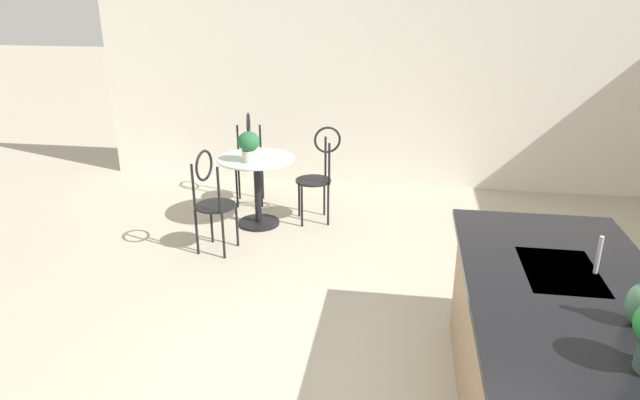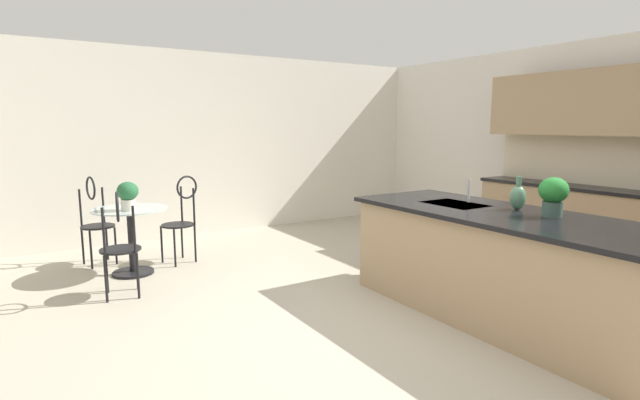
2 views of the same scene
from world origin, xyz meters
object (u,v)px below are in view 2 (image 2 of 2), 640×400
Objects in this scene: chair_toward_desk at (181,215)px; chair_by_island at (120,239)px; chair_near_window at (95,216)px; potted_plant_on_table at (128,194)px; vase_on_counter at (518,197)px; bistro_table at (131,235)px; potted_plant_counter_near at (553,194)px.

chair_by_island is at bearing -42.67° from chair_toward_desk.
potted_plant_on_table is at bearing 16.35° from chair_near_window.
chair_by_island is 1.00× the size of chair_toward_desk.
vase_on_counter reaches higher than potted_plant_on_table.
potted_plant_on_table reaches higher than bistro_table.
potted_plant_counter_near reaches higher than bistro_table.
bistro_table is at bearing 21.94° from chair_near_window.
vase_on_counter is (2.95, 2.61, 0.58)m from bistro_table.
potted_plant_on_table is 3.86m from vase_on_counter.
chair_toward_desk is 4.03m from potted_plant_counter_near.
chair_near_window is (-0.66, -0.27, 0.13)m from bistro_table.
bistro_table is at bearing -72.31° from chair_toward_desk.
potted_plant_counter_near is at bearing 47.37° from chair_by_island.
vase_on_counter is (2.22, 2.84, 0.46)m from chair_by_island.
chair_toward_desk is 3.38× the size of potted_plant_on_table.
potted_plant_counter_near reaches higher than potted_plant_on_table.
vase_on_counter is at bearing 41.45° from bistro_table.
chair_near_window is 4.63m from vase_on_counter.
potted_plant_on_table is at bearing -136.85° from vase_on_counter.
bistro_table is 3.98m from vase_on_counter.
chair_by_island is (0.73, -0.24, 0.13)m from bistro_table.
potted_plant_on_table reaches higher than chair_near_window.
potted_plant_counter_near is at bearing 35.44° from chair_near_window.
bistro_table is 0.77× the size of chair_near_window.
chair_by_island is at bearing -17.96° from bistro_table.
chair_by_island is (1.39, 0.03, 0.00)m from chair_near_window.
chair_near_window is at bearing -163.65° from potted_plant_on_table.
potted_plant_counter_near is at bearing 28.91° from chair_toward_desk.
chair_near_window is 1.39m from chair_by_island.
vase_on_counter reaches higher than chair_toward_desk.
chair_toward_desk is at bearing 107.69° from bistro_table.
potted_plant_counter_near is (2.57, 2.79, 0.53)m from chair_by_island.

